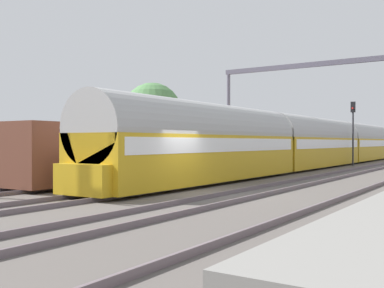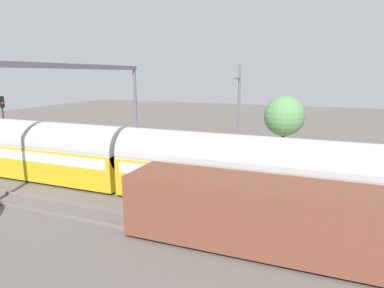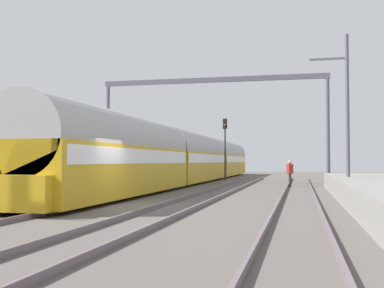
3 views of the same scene
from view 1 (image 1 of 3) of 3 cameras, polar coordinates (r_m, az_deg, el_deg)
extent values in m
plane|color=#58524D|center=(18.54, 0.33, -6.03)|extent=(120.00, 120.00, 0.00)
cube|color=#685A60|center=(23.01, -14.37, -4.61)|extent=(0.08, 60.00, 0.16)
cube|color=#685A60|center=(21.98, -11.83, -4.84)|extent=(0.08, 60.00, 0.16)
cube|color=#685A60|center=(20.17, -6.37, -5.29)|extent=(0.08, 60.00, 0.16)
cube|color=#685A60|center=(19.29, -3.06, -5.55)|extent=(0.08, 60.00, 0.16)
cube|color=#685A60|center=(17.84, 4.00, -6.02)|extent=(0.08, 60.00, 0.16)
cube|color=#685A60|center=(17.19, 8.20, -6.26)|extent=(0.08, 60.00, 0.16)
cube|color=#685A60|center=(16.24, 16.94, -6.65)|extent=(0.08, 60.00, 0.16)
cube|color=#685A60|center=(15.91, 21.95, -6.80)|extent=(0.08, 60.00, 0.16)
cube|color=gold|center=(23.12, 1.70, -1.65)|extent=(2.90, 16.00, 2.20)
cube|color=white|center=(23.11, 1.70, -0.09)|extent=(2.93, 15.36, 0.64)
cylinder|color=#A5A5A5|center=(23.11, 1.70, 1.57)|extent=(2.84, 16.00, 2.84)
cube|color=gold|center=(38.03, 14.66, -0.92)|extent=(2.90, 16.00, 2.20)
cube|color=white|center=(38.03, 14.66, 0.03)|extent=(2.93, 15.36, 0.64)
cylinder|color=#A5A5A5|center=(38.03, 14.66, 1.04)|extent=(2.84, 16.00, 2.84)
cube|color=gold|center=(53.79, 20.19, -0.59)|extent=(2.90, 16.00, 2.20)
cube|color=white|center=(53.78, 20.19, 0.08)|extent=(2.93, 15.36, 0.64)
cylinder|color=#A5A5A5|center=(53.78, 20.19, 0.80)|extent=(2.84, 16.00, 2.84)
cube|color=gold|center=(16.69, -13.29, -4.29)|extent=(2.40, 0.50, 1.10)
cube|color=brown|center=(24.22, -8.83, -0.98)|extent=(2.80, 13.00, 2.70)
cube|color=black|center=(24.28, -8.83, -4.05)|extent=(2.52, 11.96, 0.10)
cylinder|color=#2D2D33|center=(41.69, 19.07, 0.56)|extent=(0.14, 0.14, 4.54)
cube|color=black|center=(41.79, 19.08, 4.29)|extent=(0.36, 0.20, 0.90)
sphere|color=red|center=(41.67, 19.04, 4.15)|extent=(0.16, 0.16, 0.16)
cylinder|color=#5B5668|center=(37.97, 4.48, 2.85)|extent=(0.28, 0.28, 7.50)
cube|color=#5B5668|center=(35.21, 16.46, 9.48)|extent=(16.81, 0.24, 0.36)
cylinder|color=#4C3826|center=(40.52, -4.87, -0.67)|extent=(0.36, 0.36, 2.75)
sphere|color=#50824A|center=(40.60, -4.87, 3.94)|extent=(5.04, 5.04, 5.04)
camera|label=2|loc=(33.99, -27.13, 8.91)|focal=31.17mm
camera|label=3|loc=(3.92, -76.54, -5.17)|focal=44.79mm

